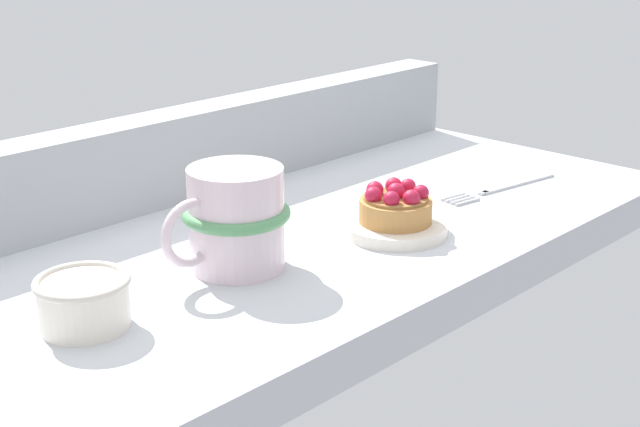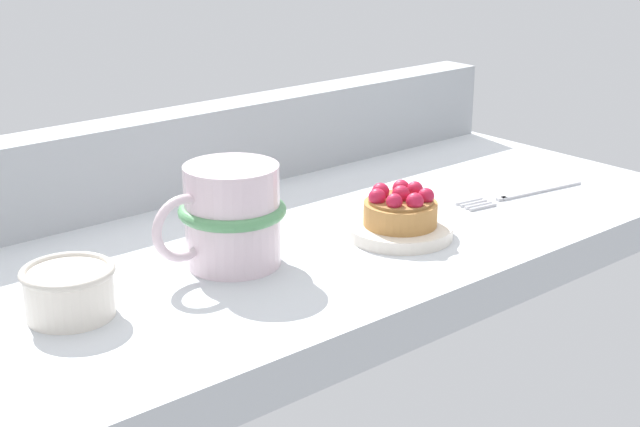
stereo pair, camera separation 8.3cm
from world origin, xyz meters
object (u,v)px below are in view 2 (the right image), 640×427
Objects in this scene: dessert_fork at (521,193)px; sugar_bowl at (69,290)px; dessert_plate at (400,231)px; coffee_mug at (231,215)px; raspberry_tart at (400,208)px.

sugar_bowl is at bearing 175.51° from dessert_fork.
dessert_plate is 0.79× the size of coffee_mug.
raspberry_tart reaches higher than dessert_plate.
dessert_plate is 31.87cm from sugar_bowl.
dessert_plate is at bearing -7.51° from sugar_bowl.
dessert_plate is 1.38× the size of sugar_bowl.
coffee_mug reaches higher than dessert_fork.
sugar_bowl reaches higher than dessert_fork.
raspberry_tart is 0.55× the size of coffee_mug.
raspberry_tart is 0.42× the size of dessert_fork.
dessert_fork is 2.30× the size of sugar_bowl.
dessert_fork is at bearing 0.62° from raspberry_tart.
coffee_mug is at bearing 164.08° from raspberry_tart.
raspberry_tart is 0.96× the size of sugar_bowl.
dessert_plate is 17.22cm from coffee_mug.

